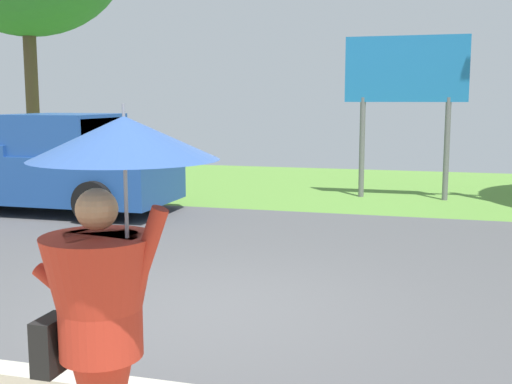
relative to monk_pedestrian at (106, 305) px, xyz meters
name	(u,v)px	position (x,y,z in m)	size (l,w,h in m)	color
ground_plane	(272,250)	(-0.64, 6.05, -1.13)	(40.00, 22.00, 0.20)	#4C4C4F
monk_pedestrian	(106,305)	(0.00, 0.00, 0.00)	(1.05, 0.96, 2.13)	#B22D1E
pickup_truck	(43,166)	(-5.72, 7.93, -0.21)	(5.20, 2.28, 1.88)	#1E478C
roadside_billboard	(406,81)	(0.95, 11.39, 1.46)	(2.60, 0.12, 3.50)	slate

